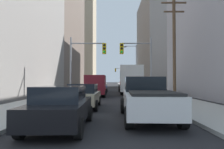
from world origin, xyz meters
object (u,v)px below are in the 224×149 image
sedan_blue (101,87)px  traffic_signal_far_right (121,73)px  city_bus (130,79)px  traffic_signal_near_right (138,57)px  sedan_beige (84,96)px  traffic_signal_near_left (87,57)px  pickup_truck_white (147,98)px  cargo_van_maroon (97,84)px  sedan_black (61,107)px

sedan_blue → traffic_signal_far_right: size_ratio=0.71×
city_bus → traffic_signal_near_right: bearing=-88.5°
sedan_beige → traffic_signal_near_left: 8.00m
traffic_signal_near_left → pickup_truck_white: bearing=-69.1°
sedan_beige → cargo_van_maroon: bearing=89.7°
city_bus → traffic_signal_near_right: (0.19, -7.29, 2.08)m
pickup_truck_white → sedan_black: bearing=-151.7°
sedan_black → traffic_signal_near_right: size_ratio=0.70×
city_bus → traffic_signal_far_right: traffic_signal_far_right is taller
traffic_signal_near_right → traffic_signal_far_right: bearing=89.9°
city_bus → traffic_signal_far_right: bearing=89.6°
pickup_truck_white → sedan_black: 3.86m
city_bus → traffic_signal_near_left: 9.03m
cargo_van_maroon → traffic_signal_near_left: size_ratio=0.87×
pickup_truck_white → sedan_blue: (-3.22, 19.90, -0.16)m
city_bus → pickup_truck_white: (-0.78, -18.08, -1.00)m
city_bus → sedan_black: city_bus is taller
city_bus → pickup_truck_white: 18.12m
sedan_beige → sedan_blue: bearing=89.6°
pickup_truck_white → cargo_van_maroon: size_ratio=1.05×
sedan_beige → traffic_signal_near_left: size_ratio=0.71×
traffic_signal_near_left → traffic_signal_near_right: 5.08m
cargo_van_maroon → sedan_black: bearing=-90.4°
sedan_blue → traffic_signal_near_left: size_ratio=0.71×
pickup_truck_white → sedan_beige: bearing=133.4°
pickup_truck_white → traffic_signal_far_right: size_ratio=0.91×
sedan_beige → sedan_blue: 16.37m
traffic_signal_near_right → traffic_signal_far_right: same height
sedan_blue → sedan_beige: bearing=-90.4°
sedan_black → traffic_signal_near_left: size_ratio=0.70×
pickup_truck_white → sedan_beige: (-3.33, 3.53, -0.16)m
traffic_signal_near_right → sedan_black: bearing=-109.1°
city_bus → traffic_signal_far_right: size_ratio=1.93×
sedan_blue → traffic_signal_far_right: traffic_signal_far_right is taller
pickup_truck_white → cargo_van_maroon: (-3.28, 12.85, 0.35)m
pickup_truck_white → traffic_signal_near_right: 11.26m
sedan_black → sedan_blue: (0.18, 21.73, 0.00)m
traffic_signal_near_left → traffic_signal_near_right: size_ratio=1.00×
cargo_van_maroon → traffic_signal_far_right: 39.45m
sedan_black → traffic_signal_near_left: bearing=93.3°
sedan_black → traffic_signal_near_right: traffic_signal_near_right is taller
traffic_signal_far_right → traffic_signal_near_right: bearing=-90.1°
cargo_van_maroon → traffic_signal_near_right: traffic_signal_near_right is taller
traffic_signal_near_right → city_bus: bearing=91.5°
sedan_beige → pickup_truck_white: bearing=-46.6°
cargo_van_maroon → traffic_signal_near_right: size_ratio=0.87×
pickup_truck_white → traffic_signal_near_right: size_ratio=0.91×
cargo_van_maroon → traffic_signal_far_right: bearing=83.7°
pickup_truck_white → traffic_signal_near_right: (0.97, 10.79, 3.08)m
cargo_van_maroon → traffic_signal_far_right: (4.30, 39.12, 2.72)m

